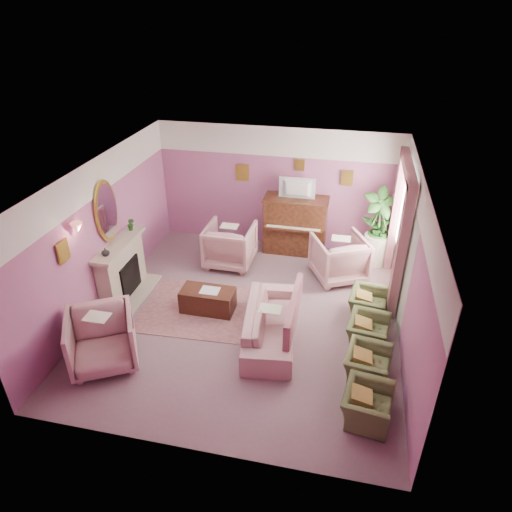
% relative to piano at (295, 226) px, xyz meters
% --- Properties ---
extents(floor, '(5.50, 6.00, 0.01)m').
position_rel_piano_xyz_m(floor, '(-0.50, -2.68, -0.65)').
color(floor, slate).
rests_on(floor, ground).
extents(ceiling, '(5.50, 6.00, 0.01)m').
position_rel_piano_xyz_m(ceiling, '(-0.50, -2.68, 2.15)').
color(ceiling, silver).
rests_on(ceiling, wall_back).
extents(wall_back, '(5.50, 0.02, 2.80)m').
position_rel_piano_xyz_m(wall_back, '(-0.50, 0.32, 0.75)').
color(wall_back, '#835380').
rests_on(wall_back, floor).
extents(wall_front, '(5.50, 0.02, 2.80)m').
position_rel_piano_xyz_m(wall_front, '(-0.50, -5.68, 0.75)').
color(wall_front, '#835380').
rests_on(wall_front, floor).
extents(wall_left, '(0.02, 6.00, 2.80)m').
position_rel_piano_xyz_m(wall_left, '(-3.25, -2.68, 0.75)').
color(wall_left, '#835380').
rests_on(wall_left, floor).
extents(wall_right, '(0.02, 6.00, 2.80)m').
position_rel_piano_xyz_m(wall_right, '(2.25, -2.68, 0.75)').
color(wall_right, '#835380').
rests_on(wall_right, floor).
extents(picture_rail_band, '(5.50, 0.01, 0.65)m').
position_rel_piano_xyz_m(picture_rail_band, '(-0.50, 0.31, 1.82)').
color(picture_rail_band, white).
rests_on(picture_rail_band, wall_back).
extents(stripe_panel, '(0.01, 3.00, 2.15)m').
position_rel_piano_xyz_m(stripe_panel, '(2.23, -1.38, 0.42)').
color(stripe_panel, '#9FA798').
rests_on(stripe_panel, wall_right).
extents(fireplace_surround, '(0.30, 1.40, 1.10)m').
position_rel_piano_xyz_m(fireplace_surround, '(-3.09, -2.48, -0.10)').
color(fireplace_surround, '#B4A88C').
rests_on(fireplace_surround, floor).
extents(fireplace_inset, '(0.18, 0.72, 0.68)m').
position_rel_piano_xyz_m(fireplace_inset, '(-2.99, -2.48, -0.25)').
color(fireplace_inset, black).
rests_on(fireplace_inset, floor).
extents(fire_ember, '(0.06, 0.54, 0.10)m').
position_rel_piano_xyz_m(fire_ember, '(-2.95, -2.48, -0.43)').
color(fire_ember, '#E44009').
rests_on(fire_ember, floor).
extents(mantel_shelf, '(0.40, 1.55, 0.07)m').
position_rel_piano_xyz_m(mantel_shelf, '(-3.06, -2.48, 0.47)').
color(mantel_shelf, '#B4A88C').
rests_on(mantel_shelf, fireplace_surround).
extents(hearth, '(0.55, 1.50, 0.02)m').
position_rel_piano_xyz_m(hearth, '(-2.89, -2.48, -0.64)').
color(hearth, '#B4A88C').
rests_on(hearth, floor).
extents(mirror_frame, '(0.04, 0.72, 1.20)m').
position_rel_piano_xyz_m(mirror_frame, '(-3.20, -2.48, 1.15)').
color(mirror_frame, gold).
rests_on(mirror_frame, wall_left).
extents(mirror_glass, '(0.01, 0.60, 1.06)m').
position_rel_piano_xyz_m(mirror_glass, '(-3.17, -2.48, 1.15)').
color(mirror_glass, silver).
rests_on(mirror_glass, wall_left).
extents(sconce_shade, '(0.20, 0.20, 0.16)m').
position_rel_piano_xyz_m(sconce_shade, '(-3.12, -3.53, 1.33)').
color(sconce_shade, '#FF776F').
rests_on(sconce_shade, wall_left).
extents(piano, '(1.40, 0.60, 1.30)m').
position_rel_piano_xyz_m(piano, '(0.00, 0.00, 0.00)').
color(piano, '#422012').
rests_on(piano, floor).
extents(piano_keyshelf, '(1.30, 0.12, 0.06)m').
position_rel_piano_xyz_m(piano_keyshelf, '(-0.00, -0.35, 0.07)').
color(piano_keyshelf, '#422012').
rests_on(piano_keyshelf, piano).
extents(piano_keys, '(1.20, 0.08, 0.02)m').
position_rel_piano_xyz_m(piano_keys, '(0.00, -0.35, 0.11)').
color(piano_keys, silver).
rests_on(piano_keys, piano).
extents(piano_top, '(1.45, 0.65, 0.04)m').
position_rel_piano_xyz_m(piano_top, '(0.00, 0.00, 0.66)').
color(piano_top, '#422012').
rests_on(piano_top, piano).
extents(television, '(0.80, 0.12, 0.48)m').
position_rel_piano_xyz_m(television, '(0.00, -0.05, 0.95)').
color(television, black).
rests_on(television, piano).
extents(print_back_left, '(0.30, 0.03, 0.38)m').
position_rel_piano_xyz_m(print_back_left, '(-1.30, 0.28, 1.07)').
color(print_back_left, gold).
rests_on(print_back_left, wall_back).
extents(print_back_right, '(0.26, 0.03, 0.34)m').
position_rel_piano_xyz_m(print_back_right, '(1.05, 0.28, 1.13)').
color(print_back_right, gold).
rests_on(print_back_right, wall_back).
extents(print_back_mid, '(0.22, 0.03, 0.26)m').
position_rel_piano_xyz_m(print_back_mid, '(0.00, 0.28, 1.35)').
color(print_back_mid, gold).
rests_on(print_back_mid, wall_back).
extents(print_left_wall, '(0.03, 0.28, 0.36)m').
position_rel_piano_xyz_m(print_left_wall, '(-3.21, -3.88, 1.07)').
color(print_left_wall, gold).
rests_on(print_left_wall, wall_left).
extents(window_blind, '(0.03, 1.40, 1.80)m').
position_rel_piano_xyz_m(window_blind, '(2.20, -1.13, 1.05)').
color(window_blind, silver).
rests_on(window_blind, wall_right).
extents(curtain_left, '(0.16, 0.34, 2.60)m').
position_rel_piano_xyz_m(curtain_left, '(2.12, -2.05, 0.65)').
color(curtain_left, '#9F5C66').
rests_on(curtain_left, floor).
extents(curtain_right, '(0.16, 0.34, 2.60)m').
position_rel_piano_xyz_m(curtain_right, '(2.12, -0.21, 0.65)').
color(curtain_right, '#9F5C66').
rests_on(curtain_right, floor).
extents(pelmet, '(0.16, 2.20, 0.16)m').
position_rel_piano_xyz_m(pelmet, '(2.12, -1.13, 1.91)').
color(pelmet, '#9F5C66').
rests_on(pelmet, wall_right).
extents(mantel_plant, '(0.16, 0.16, 0.28)m').
position_rel_piano_xyz_m(mantel_plant, '(-3.05, -1.93, 0.64)').
color(mantel_plant, '#296021').
rests_on(mantel_plant, mantel_shelf).
extents(mantel_vase, '(0.16, 0.16, 0.16)m').
position_rel_piano_xyz_m(mantel_vase, '(-3.05, -2.98, 0.58)').
color(mantel_vase, white).
rests_on(mantel_vase, mantel_shelf).
extents(area_rug, '(2.58, 1.91, 0.01)m').
position_rel_piano_xyz_m(area_rug, '(-1.27, -2.67, -0.64)').
color(area_rug, '#905B5B').
rests_on(area_rug, floor).
extents(coffee_table, '(1.00, 0.51, 0.45)m').
position_rel_piano_xyz_m(coffee_table, '(-1.27, -2.67, -0.43)').
color(coffee_table, '#3B1C11').
rests_on(coffee_table, floor).
extents(table_paper, '(0.35, 0.28, 0.01)m').
position_rel_piano_xyz_m(table_paper, '(-1.22, -2.67, -0.20)').
color(table_paper, silver).
rests_on(table_paper, coffee_table).
extents(sofa, '(0.71, 2.12, 0.86)m').
position_rel_piano_xyz_m(sofa, '(0.02, -3.20, -0.22)').
color(sofa, '#BD8B8D').
rests_on(sofa, floor).
extents(sofa_throw, '(0.11, 1.61, 0.59)m').
position_rel_piano_xyz_m(sofa_throw, '(0.42, -3.20, -0.05)').
color(sofa_throw, '#9F5C66').
rests_on(sofa_throw, sofa).
extents(floral_armchair_left, '(1.01, 1.01, 1.05)m').
position_rel_piano_xyz_m(floral_armchair_left, '(-1.31, -0.90, -0.12)').
color(floral_armchair_left, '#BD8B8D').
rests_on(floral_armchair_left, floor).
extents(floral_armchair_right, '(1.01, 1.01, 1.05)m').
position_rel_piano_xyz_m(floral_armchair_right, '(1.07, -0.97, -0.12)').
color(floral_armchair_right, '#BD8B8D').
rests_on(floral_armchair_right, floor).
extents(floral_armchair_front, '(1.01, 1.01, 1.05)m').
position_rel_piano_xyz_m(floral_armchair_front, '(-2.48, -4.40, -0.12)').
color(floral_armchair_front, '#BD8B8D').
rests_on(floral_armchair_front, floor).
extents(olive_chair_a, '(0.54, 0.76, 0.66)m').
position_rel_piano_xyz_m(olive_chair_a, '(1.69, -4.64, -0.32)').
color(olive_chair_a, '#576436').
rests_on(olive_chair_a, floor).
extents(olive_chair_b, '(0.54, 0.76, 0.66)m').
position_rel_piano_xyz_m(olive_chair_b, '(1.69, -3.82, -0.32)').
color(olive_chair_b, '#576436').
rests_on(olive_chair_b, floor).
extents(olive_chair_c, '(0.54, 0.76, 0.66)m').
position_rel_piano_xyz_m(olive_chair_c, '(1.69, -3.00, -0.32)').
color(olive_chair_c, '#576436').
rests_on(olive_chair_c, floor).
extents(olive_chair_d, '(0.54, 0.76, 0.66)m').
position_rel_piano_xyz_m(olive_chair_d, '(1.69, -2.18, -0.32)').
color(olive_chair_d, '#576436').
rests_on(olive_chair_d, floor).
extents(side_table, '(0.52, 0.52, 0.70)m').
position_rel_piano_xyz_m(side_table, '(1.82, -0.18, -0.30)').
color(side_table, '#EFECC8').
rests_on(side_table, floor).
extents(side_plant_big, '(0.30, 0.30, 0.34)m').
position_rel_piano_xyz_m(side_plant_big, '(1.82, -0.18, 0.22)').
color(side_plant_big, '#296021').
rests_on(side_plant_big, side_table).
extents(side_plant_small, '(0.16, 0.16, 0.28)m').
position_rel_piano_xyz_m(side_plant_small, '(1.94, -0.28, 0.19)').
color(side_plant_small, '#296021').
rests_on(side_plant_small, side_table).
extents(palm_pot, '(0.34, 0.34, 0.34)m').
position_rel_piano_xyz_m(palm_pot, '(1.82, -0.17, -0.48)').
color(palm_pot, brown).
rests_on(palm_pot, floor).
extents(palm_plant, '(0.76, 0.76, 1.44)m').
position_rel_piano_xyz_m(palm_plant, '(1.82, -0.17, 0.41)').
color(palm_plant, '#296021').
rests_on(palm_plant, palm_pot).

